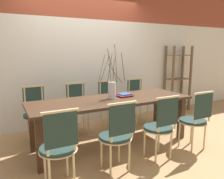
% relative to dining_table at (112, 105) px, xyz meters
% --- Properties ---
extents(ground_plane, '(16.00, 16.00, 0.00)m').
position_rel_dining_table_xyz_m(ground_plane, '(0.00, 0.00, -0.64)').
color(ground_plane, '#A87F51').
extents(wall_rear, '(12.00, 0.06, 3.20)m').
position_rel_dining_table_xyz_m(wall_rear, '(0.00, 1.27, 0.96)').
color(wall_rear, silver).
rests_on(wall_rear, ground_plane).
extents(dining_table, '(2.53, 0.85, 0.74)m').
position_rel_dining_table_xyz_m(dining_table, '(0.00, 0.00, 0.00)').
color(dining_table, '#422B1C').
rests_on(dining_table, ground_plane).
extents(chair_near_leftend, '(0.42, 0.42, 0.91)m').
position_rel_dining_table_xyz_m(chair_near_leftend, '(-1.02, -0.74, -0.15)').
color(chair_near_leftend, '#233833').
rests_on(chair_near_leftend, ground_plane).
extents(chair_near_left, '(0.42, 0.42, 0.91)m').
position_rel_dining_table_xyz_m(chair_near_left, '(-0.32, -0.74, -0.15)').
color(chair_near_left, '#233833').
rests_on(chair_near_left, ground_plane).
extents(chair_near_center, '(0.42, 0.42, 0.91)m').
position_rel_dining_table_xyz_m(chair_near_center, '(0.36, -0.74, -0.15)').
color(chair_near_center, '#233833').
rests_on(chair_near_center, ground_plane).
extents(chair_near_right, '(0.42, 0.42, 0.91)m').
position_rel_dining_table_xyz_m(chair_near_right, '(1.02, -0.74, -0.15)').
color(chair_near_right, '#233833').
rests_on(chair_near_right, ground_plane).
extents(chair_far_leftend, '(0.42, 0.42, 0.91)m').
position_rel_dining_table_xyz_m(chair_far_leftend, '(-1.04, 0.74, -0.15)').
color(chair_far_leftend, '#233833').
rests_on(chair_far_leftend, ground_plane).
extents(chair_far_left, '(0.42, 0.42, 0.91)m').
position_rel_dining_table_xyz_m(chair_far_left, '(-0.31, 0.74, -0.15)').
color(chair_far_left, '#233833').
rests_on(chair_far_left, ground_plane).
extents(chair_far_center, '(0.42, 0.42, 0.91)m').
position_rel_dining_table_xyz_m(chair_far_center, '(0.33, 0.74, -0.15)').
color(chair_far_center, '#233833').
rests_on(chair_far_center, ground_plane).
extents(chair_far_right, '(0.42, 0.42, 0.91)m').
position_rel_dining_table_xyz_m(chair_far_right, '(0.98, 0.74, -0.15)').
color(chair_far_right, '#233833').
rests_on(chair_far_right, ground_plane).
extents(vase_centerpiece, '(0.49, 0.49, 0.83)m').
position_rel_dining_table_xyz_m(vase_centerpiece, '(0.01, 0.03, 0.25)').
color(vase_centerpiece, silver).
rests_on(vase_centerpiece, dining_table).
extents(book_stack, '(0.27, 0.22, 0.04)m').
position_rel_dining_table_xyz_m(book_stack, '(0.28, 0.09, 0.12)').
color(book_stack, '#842D8C').
rests_on(book_stack, dining_table).
extents(shelving_rack, '(0.61, 0.32, 1.59)m').
position_rel_dining_table_xyz_m(shelving_rack, '(2.36, 1.04, 0.14)').
color(shelving_rack, brown).
rests_on(shelving_rack, ground_plane).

